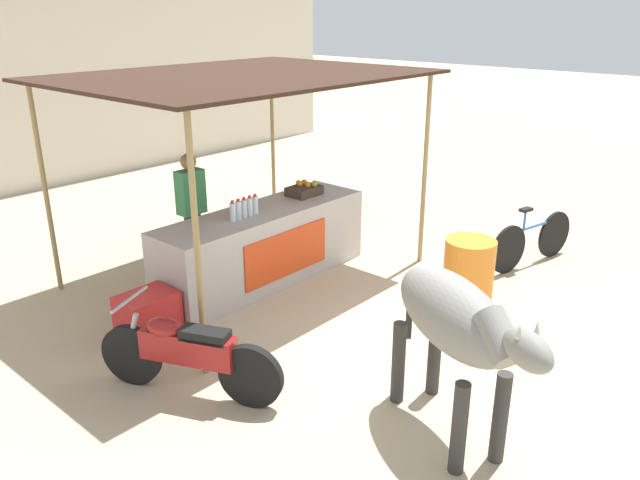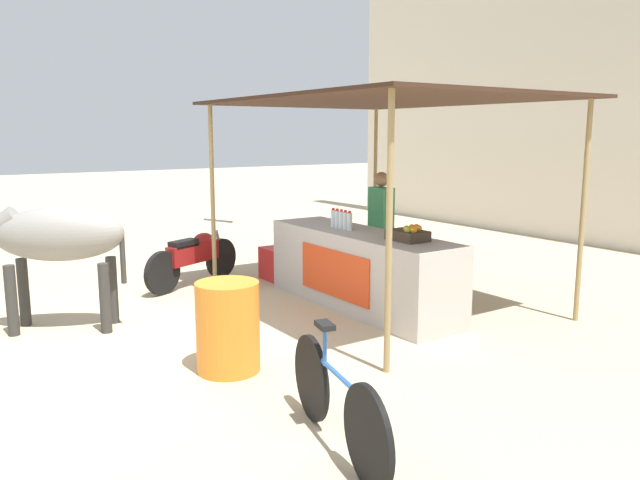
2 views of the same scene
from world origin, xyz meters
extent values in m
plane|color=tan|center=(0.00, 0.00, 0.00)|extent=(60.00, 60.00, 0.00)
cube|color=#B2ADA8|center=(0.00, 2.20, 0.48)|extent=(3.00, 0.80, 0.96)
cube|color=red|center=(0.00, 1.79, 0.48)|extent=(1.40, 0.02, 0.58)
cube|color=#382319|center=(0.00, 2.50, 2.57)|extent=(4.20, 3.20, 0.04)
cylinder|color=#997F51|center=(-1.89, 1.06, 1.29)|extent=(0.06, 0.06, 2.57)
cylinder|color=#997F51|center=(1.89, 1.06, 1.29)|extent=(0.06, 0.06, 2.57)
cylinder|color=#997F51|center=(-1.89, 3.94, 1.29)|extent=(0.06, 0.06, 2.57)
cylinder|color=#997F51|center=(1.89, 3.94, 1.29)|extent=(0.06, 0.06, 2.57)
cylinder|color=silver|center=(-0.53, 2.15, 1.07)|extent=(0.07, 0.07, 0.22)
cylinder|color=red|center=(-0.53, 2.15, 1.19)|extent=(0.04, 0.04, 0.03)
cylinder|color=silver|center=(-0.44, 2.15, 1.07)|extent=(0.07, 0.07, 0.22)
cylinder|color=red|center=(-0.44, 2.15, 1.19)|extent=(0.04, 0.04, 0.03)
cylinder|color=silver|center=(-0.35, 2.15, 1.07)|extent=(0.07, 0.07, 0.22)
cylinder|color=red|center=(-0.35, 2.15, 1.19)|extent=(0.04, 0.04, 0.03)
cylinder|color=silver|center=(-0.26, 2.15, 1.07)|extent=(0.07, 0.07, 0.22)
cylinder|color=red|center=(-0.26, 2.15, 1.19)|extent=(0.04, 0.04, 0.03)
cylinder|color=silver|center=(-0.17, 2.15, 1.07)|extent=(0.07, 0.07, 0.22)
cylinder|color=red|center=(-0.17, 2.15, 1.19)|extent=(0.04, 0.04, 0.03)
cube|color=#3F3326|center=(0.81, 2.25, 1.02)|extent=(0.44, 0.32, 0.12)
sphere|color=orange|center=(0.81, 2.31, 1.11)|extent=(0.08, 0.08, 0.08)
sphere|color=orange|center=(0.82, 2.37, 1.11)|extent=(0.08, 0.08, 0.08)
sphere|color=orange|center=(0.90, 2.33, 1.11)|extent=(0.08, 0.08, 0.08)
sphere|color=orange|center=(0.96, 2.20, 1.11)|extent=(0.08, 0.08, 0.08)
sphere|color=orange|center=(0.84, 2.21, 1.11)|extent=(0.08, 0.08, 0.08)
sphere|color=#8CB22D|center=(0.92, 2.16, 1.11)|extent=(0.08, 0.08, 0.08)
cylinder|color=#383842|center=(-0.52, 2.95, 0.44)|extent=(0.22, 0.22, 0.88)
cube|color=#337F4C|center=(-0.52, 2.95, 1.16)|extent=(0.34, 0.20, 0.56)
sphere|color=#8C6647|center=(-0.52, 2.95, 1.55)|extent=(0.20, 0.20, 0.20)
cube|color=red|center=(-1.82, 2.10, 0.24)|extent=(0.60, 0.44, 0.48)
cylinder|color=orange|center=(1.05, -0.13, 0.42)|extent=(0.58, 0.58, 0.84)
ellipsoid|color=gray|center=(-1.11, -1.12, 1.08)|extent=(1.11, 1.48, 0.60)
cylinder|color=#302F2D|center=(-1.18, -1.63, 0.39)|extent=(0.12, 0.12, 0.78)
cylinder|color=#302F2D|center=(-1.50, -1.46, 0.39)|extent=(0.12, 0.12, 0.78)
cylinder|color=#302F2D|center=(-0.72, -0.77, 0.39)|extent=(0.12, 0.12, 0.78)
cylinder|color=#302F2D|center=(-1.04, -0.60, 0.39)|extent=(0.12, 0.12, 0.78)
cylinder|color=gray|center=(-1.39, -1.64, 1.19)|extent=(0.42, 0.51, 0.41)
cylinder|color=#302F2D|center=(-0.80, -0.53, 0.81)|extent=(0.06, 0.06, 0.60)
cylinder|color=black|center=(-2.45, 1.42, 0.30)|extent=(0.32, 0.58, 0.60)
cylinder|color=black|center=(-1.96, 0.33, 0.30)|extent=(0.32, 0.58, 0.60)
cube|color=maroon|center=(-2.21, 0.87, 0.48)|extent=(0.53, 0.90, 0.28)
ellipsoid|color=maroon|center=(-2.30, 1.07, 0.64)|extent=(0.33, 0.41, 0.20)
cube|color=black|center=(-2.13, 0.71, 0.64)|extent=(0.34, 0.48, 0.10)
cylinder|color=#99999E|center=(-2.43, 1.38, 0.88)|extent=(0.51, 0.25, 0.03)
cylinder|color=#99999E|center=(-2.44, 1.40, 0.50)|extent=(0.13, 0.20, 0.49)
cylinder|color=black|center=(3.28, -0.25, 0.33)|extent=(0.65, 0.18, 0.66)
cylinder|color=black|center=(2.30, -0.03, 0.33)|extent=(0.65, 0.18, 0.66)
cylinder|color=#2659A5|center=(2.79, -0.14, 0.55)|extent=(0.84, 0.22, 0.04)
cylinder|color=#2659A5|center=(2.57, -0.10, 0.67)|extent=(0.03, 0.03, 0.28)
cube|color=black|center=(2.57, -0.10, 0.83)|extent=(0.20, 0.14, 0.04)
camera|label=1|loc=(-5.07, -3.24, 3.34)|focal=35.00mm
camera|label=2|loc=(6.09, -2.49, 2.18)|focal=35.00mm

